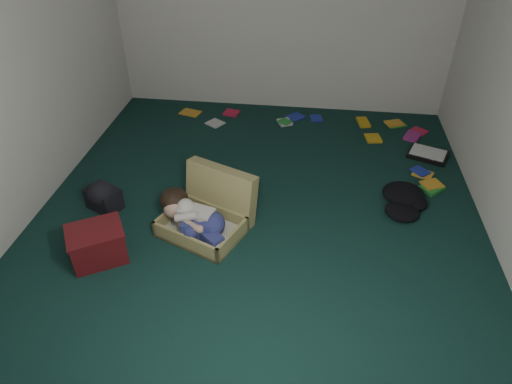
# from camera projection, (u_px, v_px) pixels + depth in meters

# --- Properties ---
(floor) EXTENTS (4.50, 4.50, 0.00)m
(floor) POSITION_uv_depth(u_px,v_px,m) (258.00, 213.00, 4.16)
(floor) COLOR #0F2D27
(floor) RESTS_ON ground
(wall_back) EXTENTS (4.50, 0.00, 4.50)m
(wall_back) POSITION_uv_depth(u_px,v_px,m) (283.00, 1.00, 5.19)
(wall_back) COLOR silver
(wall_back) RESTS_ON ground
(wall_front) EXTENTS (4.50, 0.00, 4.50)m
(wall_front) POSITION_uv_depth(u_px,v_px,m) (178.00, 325.00, 1.59)
(wall_front) COLOR silver
(wall_front) RESTS_ON ground
(wall_left) EXTENTS (0.00, 4.50, 4.50)m
(wall_left) POSITION_uv_depth(u_px,v_px,m) (8.00, 65.00, 3.60)
(wall_left) COLOR silver
(wall_left) RESTS_ON ground
(suitcase) EXTENTS (0.87, 0.86, 0.49)m
(suitcase) POSITION_uv_depth(u_px,v_px,m) (210.00, 212.00, 3.94)
(suitcase) COLOR tan
(suitcase) RESTS_ON floor
(person) EXTENTS (0.64, 0.55, 0.31)m
(person) POSITION_uv_depth(u_px,v_px,m) (193.00, 217.00, 3.82)
(person) COLOR beige
(person) RESTS_ON suitcase
(maroon_bin) EXTENTS (0.54, 0.51, 0.30)m
(maroon_bin) POSITION_uv_depth(u_px,v_px,m) (97.00, 244.00, 3.61)
(maroon_bin) COLOR #571115
(maroon_bin) RESTS_ON floor
(backpack) EXTENTS (0.46, 0.43, 0.22)m
(backpack) POSITION_uv_depth(u_px,v_px,m) (104.00, 198.00, 4.16)
(backpack) COLOR black
(backpack) RESTS_ON floor
(clothing_pile) EXTENTS (0.58, 0.53, 0.15)m
(clothing_pile) POSITION_uv_depth(u_px,v_px,m) (412.00, 202.00, 4.18)
(clothing_pile) COLOR black
(clothing_pile) RESTS_ON floor
(paper_tray) EXTENTS (0.48, 0.42, 0.06)m
(paper_tray) POSITION_uv_depth(u_px,v_px,m) (428.00, 154.00, 4.94)
(paper_tray) COLOR black
(paper_tray) RESTS_ON floor
(book_scatter) EXTENTS (3.03, 1.62, 0.02)m
(book_scatter) POSITION_uv_depth(u_px,v_px,m) (337.00, 132.00, 5.36)
(book_scatter) COLOR gold
(book_scatter) RESTS_ON floor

